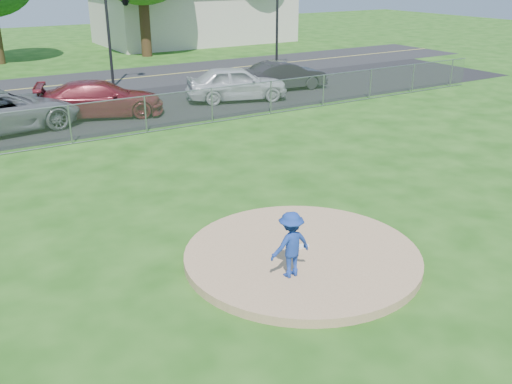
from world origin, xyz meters
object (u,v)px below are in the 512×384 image
parked_car_pearl (237,83)px  pitcher (291,245)px  parked_car_gray (0,111)px  parked_car_charcoal (284,75)px  commercial_building (195,17)px  parked_car_darkred (101,99)px  traffic_signal_center (123,0)px  traffic_signal_right (280,16)px

parked_car_pearl → pitcher: bearing=170.8°
parked_car_gray → parked_car_charcoal: bearing=-94.7°
parked_car_pearl → parked_car_charcoal: parked_car_pearl is taller
commercial_building → parked_car_darkred: 27.33m
parked_car_darkred → parked_car_pearl: 6.78m
traffic_signal_center → parked_car_charcoal: 9.61m
traffic_signal_right → pitcher: traffic_signal_right is taller
pitcher → parked_car_gray: bearing=-79.6°
parked_car_gray → parked_car_pearl: (11.03, 0.08, -0.01)m
commercial_building → parked_car_pearl: size_ratio=3.28×
traffic_signal_center → pitcher: size_ratio=3.89×
traffic_signal_center → parked_car_gray: 11.04m
traffic_signal_center → parked_car_gray: size_ratio=0.90×
parked_car_charcoal → parked_car_pearl: bearing=112.3°
traffic_signal_right → parked_car_darkred: (-13.89, -6.36, -2.56)m
parked_car_gray → parked_car_charcoal: 14.64m
pitcher → traffic_signal_right: bearing=-124.0°
commercial_building → parked_car_gray: (-19.90, -22.77, -1.29)m
traffic_signal_center → traffic_signal_right: same height
traffic_signal_center → parked_car_charcoal: traffic_signal_center is taller
traffic_signal_right → pitcher: bearing=-123.6°
traffic_signal_center → parked_car_darkred: (-3.62, -6.36, -3.81)m
traffic_signal_center → parked_car_gray: traffic_signal_center is taller
parked_car_pearl → parked_car_charcoal: bearing=-57.0°
pitcher → parked_car_gray: size_ratio=0.23×
parked_car_pearl → traffic_signal_center: bearing=42.5°
commercial_building → parked_car_darkred: size_ratio=3.01×
traffic_signal_center → traffic_signal_right: size_ratio=1.00×
pitcher → parked_car_charcoal: (11.54, 17.03, -0.15)m
parked_car_darkred → parked_car_charcoal: parked_car_darkred is taller
pitcher → parked_car_darkred: size_ratio=0.26×
traffic_signal_center → pitcher: (-4.81, -22.72, -3.69)m
parked_car_darkred → parked_car_pearl: bearing=-74.7°
pitcher → parked_car_pearl: bearing=-116.9°
parked_car_gray → parked_car_charcoal: size_ratio=1.35×
parked_car_charcoal → traffic_signal_right: bearing=-25.3°
traffic_signal_right → pitcher: 27.37m
parked_car_gray → parked_car_pearl: parked_car_gray is taller
traffic_signal_center → traffic_signal_right: bearing=0.0°
commercial_building → parked_car_darkred: (-15.65, -22.36, -1.36)m
commercial_building → parked_car_charcoal: bearing=-103.7°
traffic_signal_center → parked_car_pearl: (3.16, -6.69, -3.75)m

